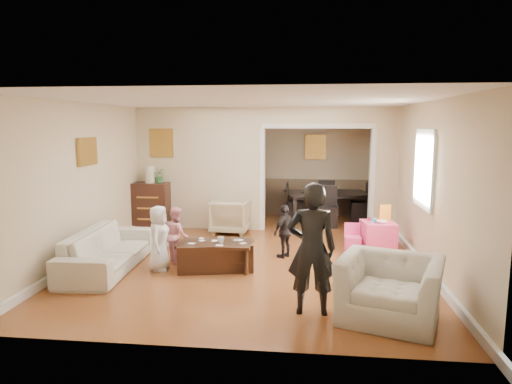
# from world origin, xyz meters

# --- Properties ---
(floor) EXTENTS (7.00, 7.00, 0.00)m
(floor) POSITION_xyz_m (0.00, 0.00, 0.00)
(floor) COLOR #AD5C2C
(floor) RESTS_ON ground
(partition_left) EXTENTS (2.75, 0.18, 2.60)m
(partition_left) POSITION_xyz_m (-1.38, 1.80, 1.30)
(partition_left) COLOR beige
(partition_left) RESTS_ON ground
(partition_right) EXTENTS (0.55, 0.18, 2.60)m
(partition_right) POSITION_xyz_m (2.48, 1.80, 1.30)
(partition_right) COLOR beige
(partition_right) RESTS_ON ground
(partition_header) EXTENTS (2.22, 0.18, 0.35)m
(partition_header) POSITION_xyz_m (1.10, 1.80, 2.42)
(partition_header) COLOR beige
(partition_header) RESTS_ON partition_right
(window_pane) EXTENTS (0.03, 0.95, 1.10)m
(window_pane) POSITION_xyz_m (2.73, -0.40, 1.55)
(window_pane) COLOR white
(window_pane) RESTS_ON ground
(framed_art_partition) EXTENTS (0.45, 0.03, 0.55)m
(framed_art_partition) POSITION_xyz_m (-2.20, 1.70, 1.85)
(framed_art_partition) COLOR brown
(framed_art_partition) RESTS_ON partition_left
(framed_art_sofa_wall) EXTENTS (0.03, 0.55, 0.40)m
(framed_art_sofa_wall) POSITION_xyz_m (-2.71, -0.60, 1.80)
(framed_art_sofa_wall) COLOR brown
(framed_art_alcove) EXTENTS (0.45, 0.03, 0.55)m
(framed_art_alcove) POSITION_xyz_m (1.10, 3.44, 1.70)
(framed_art_alcove) COLOR brown
(sofa) EXTENTS (0.92, 2.16, 0.62)m
(sofa) POSITION_xyz_m (-2.17, -1.18, 0.31)
(sofa) COLOR beige
(sofa) RESTS_ON ground
(armchair_back) EXTENTS (0.80, 0.82, 0.71)m
(armchair_back) POSITION_xyz_m (-0.66, 1.40, 0.35)
(armchair_back) COLOR tan
(armchair_back) RESTS_ON ground
(armchair_front) EXTENTS (1.38, 1.29, 0.73)m
(armchair_front) POSITION_xyz_m (1.86, -2.59, 0.36)
(armchair_front) COLOR beige
(armchair_front) RESTS_ON ground
(dresser) EXTENTS (0.74, 0.42, 1.02)m
(dresser) POSITION_xyz_m (-2.39, 1.46, 0.51)
(dresser) COLOR #361710
(dresser) RESTS_ON ground
(table_lamp) EXTENTS (0.22, 0.22, 0.36)m
(table_lamp) POSITION_xyz_m (-2.39, 1.46, 1.20)
(table_lamp) COLOR beige
(table_lamp) RESTS_ON dresser
(potted_plant) EXTENTS (0.28, 0.24, 0.31)m
(potted_plant) POSITION_xyz_m (-2.19, 1.46, 1.17)
(potted_plant) COLOR #347032
(potted_plant) RESTS_ON dresser
(coffee_table) EXTENTS (1.24, 0.80, 0.43)m
(coffee_table) POSITION_xyz_m (-0.51, -0.99, 0.21)
(coffee_table) COLOR #3A2012
(coffee_table) RESTS_ON ground
(coffee_cup) EXTENTS (0.13, 0.13, 0.10)m
(coffee_cup) POSITION_xyz_m (-0.41, -1.04, 0.48)
(coffee_cup) COLOR silver
(coffee_cup) RESTS_ON coffee_table
(play_table) EXTENTS (0.62, 0.62, 0.53)m
(play_table) POSITION_xyz_m (2.17, 0.32, 0.27)
(play_table) COLOR #E33B70
(play_table) RESTS_ON ground
(cereal_box) EXTENTS (0.21, 0.10, 0.30)m
(cereal_box) POSITION_xyz_m (2.29, 0.42, 0.68)
(cereal_box) COLOR yellow
(cereal_box) RESTS_ON play_table
(cyan_cup) EXTENTS (0.08, 0.08, 0.08)m
(cyan_cup) POSITION_xyz_m (2.07, 0.27, 0.57)
(cyan_cup) COLOR #24B1B6
(cyan_cup) RESTS_ON play_table
(toy_block) EXTENTS (0.10, 0.09, 0.05)m
(toy_block) POSITION_xyz_m (2.05, 0.44, 0.56)
(toy_block) COLOR red
(toy_block) RESTS_ON play_table
(play_bowl) EXTENTS (0.22, 0.22, 0.05)m
(play_bowl) POSITION_xyz_m (2.22, 0.20, 0.56)
(play_bowl) COLOR white
(play_bowl) RESTS_ON play_table
(dining_table) EXTENTS (2.09, 1.46, 0.67)m
(dining_table) POSITION_xyz_m (1.38, 2.84, 0.33)
(dining_table) COLOR black
(dining_table) RESTS_ON ground
(adult_person) EXTENTS (0.59, 0.40, 1.59)m
(adult_person) POSITION_xyz_m (0.96, -2.52, 0.79)
(adult_person) COLOR black
(adult_person) RESTS_ON ground
(child_kneel_a) EXTENTS (0.34, 0.51, 1.01)m
(child_kneel_a) POSITION_xyz_m (-1.36, -1.14, 0.51)
(child_kneel_a) COLOR white
(child_kneel_a) RESTS_ON ground
(child_kneel_b) EXTENTS (0.53, 0.56, 0.91)m
(child_kneel_b) POSITION_xyz_m (-1.21, -0.69, 0.46)
(child_kneel_b) COLOR pink
(child_kneel_b) RESTS_ON ground
(child_toddler) EXTENTS (0.50, 0.56, 0.91)m
(child_toddler) POSITION_xyz_m (0.54, -0.24, 0.45)
(child_toddler) COLOR black
(child_toddler) RESTS_ON ground
(craft_papers) EXTENTS (0.90, 0.47, 0.00)m
(craft_papers) POSITION_xyz_m (-0.46, -0.96, 0.43)
(craft_papers) COLOR white
(craft_papers) RESTS_ON coffee_table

